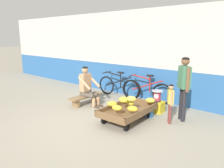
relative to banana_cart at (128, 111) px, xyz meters
The scene contains 13 objects.
ground_plane 1.10m from the banana_cart, 125.19° to the right, with size 80.00×80.00×0.00m, color gray.
back_wall 2.44m from the banana_cart, 106.82° to the left, with size 16.00×0.30×2.83m.
banana_cart is the anchor object (origin of this frame).
banana_pile 0.22m from the banana_cart, 71.02° to the right, with size 0.88×1.23×0.27m.
low_bench 1.75m from the banana_cart, behind, with size 0.30×1.10×0.27m.
vendor_seated 1.69m from the banana_cart, behind, with size 0.69×0.50×1.14m.
plastic_crate 1.03m from the banana_cart, 76.84° to the left, with size 0.36×0.28×0.30m.
weighing_scale 1.05m from the banana_cart, 76.83° to the left, with size 0.30×0.30×0.29m.
bicycle_near_left 2.15m from the banana_cart, 134.85° to the left, with size 1.66×0.48×0.86m.
bicycle_far_left 1.72m from the banana_cart, 106.55° to the left, with size 1.66×0.48×0.86m.
customer_adult 1.49m from the banana_cart, 41.77° to the left, with size 0.37×0.37×1.53m.
customer_child 1.03m from the banana_cart, 31.33° to the left, with size 0.21×0.25×0.93m.
shopping_bag 0.61m from the banana_cart, 63.09° to the left, with size 0.18×0.12×0.24m, color #3370B7.
Camera 1 is at (3.51, -3.13, 1.99)m, focal length 34.69 mm.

